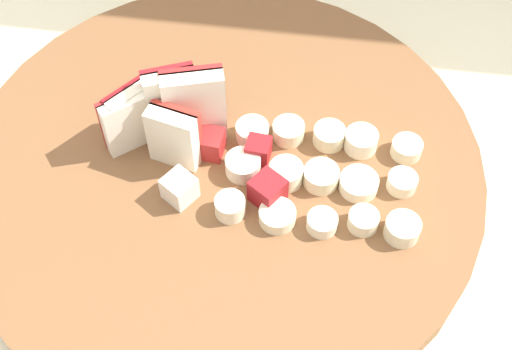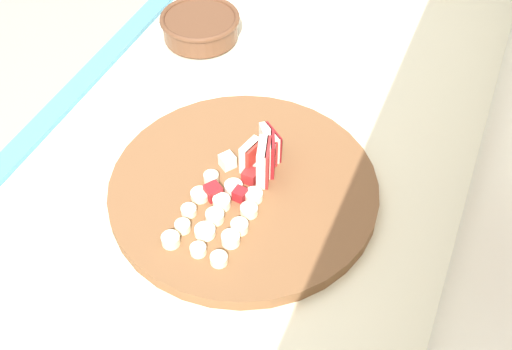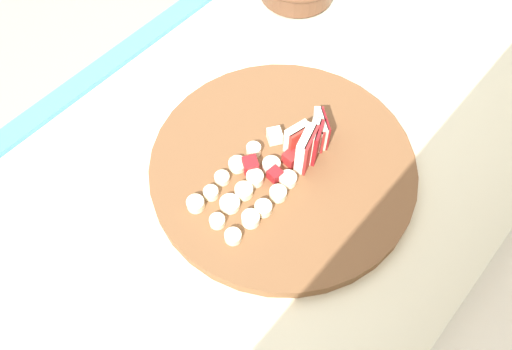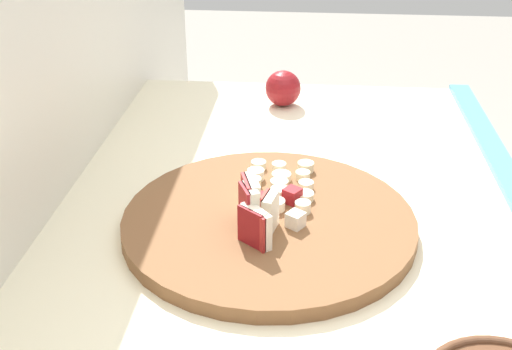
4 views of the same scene
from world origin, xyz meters
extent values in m
cylinder|color=brown|center=(0.15, 0.04, 0.88)|extent=(0.41, 0.41, 0.02)
cube|color=#B22D23|center=(0.11, 0.04, 0.92)|extent=(0.04, 0.02, 0.05)
cube|color=#EFE5CC|center=(0.11, 0.03, 0.92)|extent=(0.04, 0.02, 0.05)
cube|color=#A32323|center=(0.12, 0.07, 0.93)|extent=(0.05, 0.02, 0.07)
cube|color=#EFE5CC|center=(0.12, 0.06, 0.93)|extent=(0.05, 0.03, 0.07)
cube|color=maroon|center=(0.10, 0.07, 0.93)|extent=(0.04, 0.02, 0.07)
cube|color=beige|center=(0.11, 0.06, 0.93)|extent=(0.04, 0.03, 0.07)
cube|color=#A32323|center=(0.07, 0.05, 0.92)|extent=(0.04, 0.04, 0.05)
cube|color=white|center=(0.08, 0.05, 0.92)|extent=(0.05, 0.04, 0.05)
cube|color=maroon|center=(0.07, 0.06, 0.92)|extent=(0.03, 0.03, 0.05)
cube|color=#EFE5CC|center=(0.08, 0.05, 0.92)|extent=(0.03, 0.04, 0.05)
cube|color=#A32323|center=(0.14, 0.04, 0.90)|extent=(0.02, 0.02, 0.02)
cube|color=white|center=(0.12, 0.00, 0.90)|extent=(0.03, 0.03, 0.02)
cube|color=#EFE5CC|center=(0.11, 0.04, 0.90)|extent=(0.03, 0.03, 0.02)
cube|color=maroon|center=(0.19, 0.01, 0.90)|extent=(0.03, 0.03, 0.02)
cube|color=maroon|center=(0.13, 0.05, 0.90)|extent=(0.02, 0.02, 0.01)
cube|color=maroon|center=(0.17, 0.04, 0.90)|extent=(0.02, 0.02, 0.02)
cylinder|color=#F4EAC6|center=(0.16, -0.01, 0.90)|extent=(0.02, 0.02, 0.02)
cylinder|color=beige|center=(0.19, -0.01, 0.90)|extent=(0.03, 0.03, 0.01)
cylinder|color=#F4EAC6|center=(0.23, -0.01, 0.90)|extent=(0.02, 0.02, 0.01)
cylinder|color=beige|center=(0.26, -0.01, 0.90)|extent=(0.02, 0.02, 0.01)
cylinder|color=beige|center=(0.28, -0.01, 0.90)|extent=(0.03, 0.03, 0.01)
cylinder|color=white|center=(0.16, 0.03, 0.90)|extent=(0.03, 0.03, 0.01)
cylinder|color=#F4EAC6|center=(0.20, 0.03, 0.90)|extent=(0.03, 0.03, 0.02)
cylinder|color=beige|center=(0.22, 0.03, 0.90)|extent=(0.03, 0.03, 0.01)
cylinder|color=white|center=(0.25, 0.03, 0.90)|extent=(0.03, 0.03, 0.01)
cylinder|color=#F4EAC6|center=(0.28, 0.03, 0.90)|extent=(0.02, 0.02, 0.01)
cylinder|color=white|center=(0.17, 0.06, 0.90)|extent=(0.03, 0.03, 0.01)
cylinder|color=beige|center=(0.19, 0.07, 0.90)|extent=(0.03, 0.03, 0.01)
cylinder|color=beige|center=(0.23, 0.07, 0.90)|extent=(0.03, 0.03, 0.01)
cylinder|color=white|center=(0.25, 0.06, 0.90)|extent=(0.03, 0.03, 0.02)
cylinder|color=beige|center=(0.29, 0.06, 0.90)|extent=(0.02, 0.02, 0.01)
sphere|color=maroon|center=(0.61, 0.04, 0.91)|extent=(0.07, 0.07, 0.07)
camera|label=1|loc=(0.22, -0.28, 1.33)|focal=49.43mm
camera|label=2|loc=(0.71, 0.30, 1.60)|focal=44.12mm
camera|label=3|loc=(0.50, 0.29, 1.56)|focal=36.60mm
camera|label=4|loc=(-0.62, -0.01, 1.36)|focal=45.48mm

